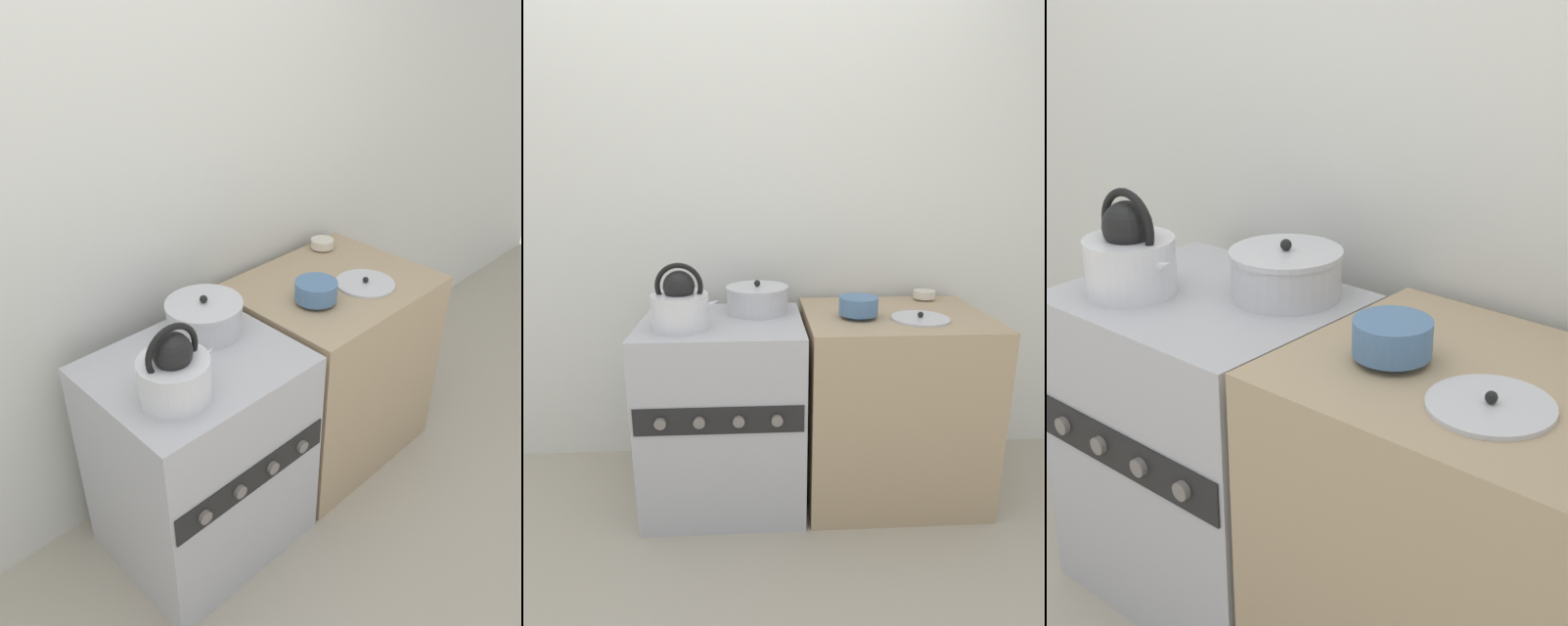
{
  "view_description": "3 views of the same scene",
  "coord_description": "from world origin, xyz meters",
  "views": [
    {
      "loc": [
        -0.98,
        -1.04,
        2.01
      ],
      "look_at": [
        0.34,
        0.31,
        0.86
      ],
      "focal_mm": 35.0,
      "sensor_mm": 36.0,
      "label": 1
    },
    {
      "loc": [
        0.15,
        -1.69,
        1.39
      ],
      "look_at": [
        0.26,
        0.26,
        0.86
      ],
      "focal_mm": 28.0,
      "sensor_mm": 36.0,
      "label": 2
    },
    {
      "loc": [
        1.47,
        -1.06,
        1.59
      ],
      "look_at": [
        0.32,
        0.29,
        0.87
      ],
      "focal_mm": 50.0,
      "sensor_mm": 36.0,
      "label": 3
    }
  ],
  "objects": [
    {
      "name": "cooking_pot",
      "position": [
        0.15,
        0.41,
        0.88
      ],
      "size": [
        0.27,
        0.27,
        0.14
      ],
      "color": "silver",
      "rests_on": "stove"
    },
    {
      "name": "ground_plane",
      "position": [
        0.0,
        0.0,
        0.0
      ],
      "size": [
        12.0,
        12.0,
        0.0
      ],
      "primitive_type": "plane",
      "color": "#B2A893"
    },
    {
      "name": "counter",
      "position": [
        0.75,
        0.31,
        0.42
      ],
      "size": [
        0.78,
        0.63,
        0.84
      ],
      "color": "tan",
      "rests_on": "ground_plane"
    },
    {
      "name": "enamel_bowl",
      "position": [
        0.57,
        0.26,
        0.89
      ],
      "size": [
        0.16,
        0.16,
        0.09
      ],
      "color": "#4C729E",
      "rests_on": "counter"
    },
    {
      "name": "small_ceramic_bowl",
      "position": [
        0.95,
        0.56,
        0.86
      ],
      "size": [
        0.1,
        0.1,
        0.04
      ],
      "color": "beige",
      "rests_on": "counter"
    },
    {
      "name": "wall_back",
      "position": [
        0.0,
        0.7,
        1.25
      ],
      "size": [
        7.0,
        0.06,
        2.5
      ],
      "color": "silver",
      "rests_on": "ground_plane"
    },
    {
      "name": "loose_pot_lid",
      "position": [
        0.82,
        0.21,
        0.84
      ],
      "size": [
        0.24,
        0.24,
        0.03
      ],
      "color": "silver",
      "rests_on": "counter"
    },
    {
      "name": "kettle",
      "position": [
        -0.15,
        0.18,
        0.92
      ],
      "size": [
        0.27,
        0.22,
        0.26
      ],
      "color": "silver",
      "rests_on": "stove"
    },
    {
      "name": "stove",
      "position": [
        0.0,
        0.28,
        0.41
      ],
      "size": [
        0.67,
        0.59,
        0.83
      ],
      "color": "#B2B2B7",
      "rests_on": "ground_plane"
    }
  ]
}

